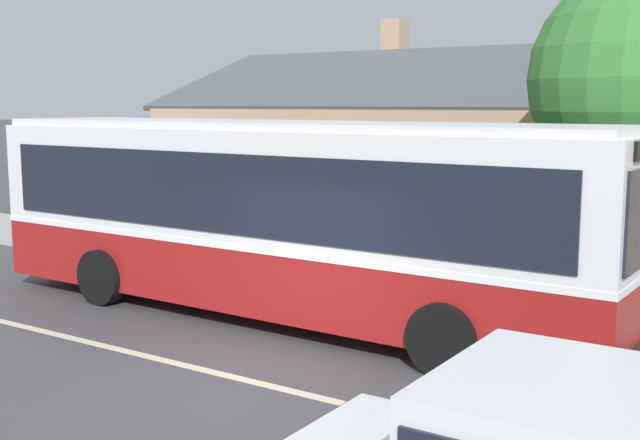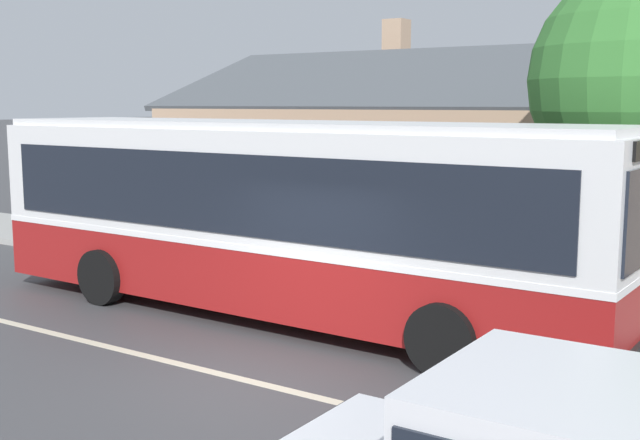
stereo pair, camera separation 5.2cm
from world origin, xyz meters
TOP-DOWN VIEW (x-y plane):
  - ground_plane at (0.00, 0.00)m, footprint 300.00×300.00m
  - sidewalk_far at (0.00, 6.00)m, footprint 60.00×3.00m
  - lane_divider_stripe at (0.00, 0.00)m, footprint 60.00×0.16m
  - community_building at (-0.36, 14.67)m, footprint 22.36×10.45m
  - transit_bus at (-1.52, 2.90)m, footprint 11.68×2.93m
  - bench_by_building at (-8.37, 5.79)m, footprint 1.79×0.51m
  - bench_down_street at (-3.96, 6.01)m, footprint 1.83×0.51m

SIDE VIEW (x-z plane):
  - ground_plane at x=0.00m, z-range 0.00..0.00m
  - lane_divider_stripe at x=0.00m, z-range 0.00..0.01m
  - sidewalk_far at x=0.00m, z-range 0.00..0.15m
  - bench_by_building at x=-8.37m, z-range 0.10..1.04m
  - bench_down_street at x=-3.96m, z-range 0.11..1.05m
  - transit_bus at x=-1.52m, z-range 0.12..3.42m
  - community_building at x=-0.36m, z-range -1.30..4.99m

